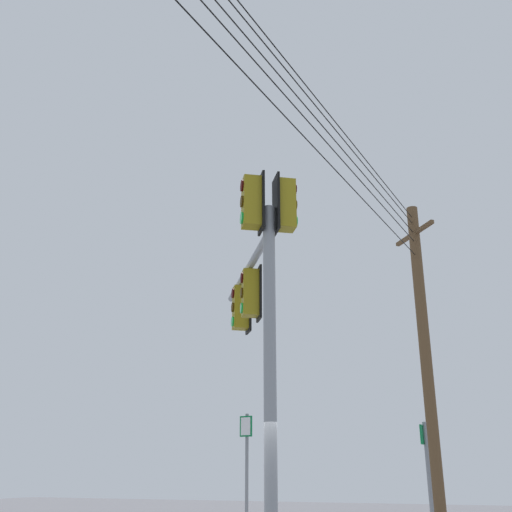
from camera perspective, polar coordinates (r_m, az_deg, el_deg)
name	(u,v)px	position (r m, az deg, el deg)	size (l,w,h in m)	color
signal_mast_assembly	(259,296)	(10.70, 0.31, -3.74)	(3.87, 2.75, 6.62)	gray
utility_pole_wooden	(426,355)	(19.87, 15.64, -8.98)	(1.78, 1.48, 10.23)	brown
route_sign_primary	(429,485)	(11.50, 15.94, -20.00)	(0.33, 0.11, 2.63)	slate
route_sign_secondary	(247,472)	(13.44, -0.90, -19.66)	(0.11, 0.29, 2.97)	slate
overhead_wire_span	(239,30)	(11.11, -1.60, 20.41)	(23.35, 2.74, 2.02)	black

